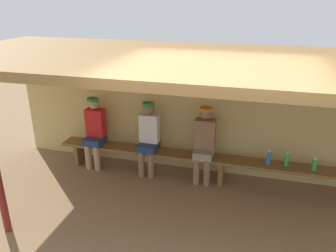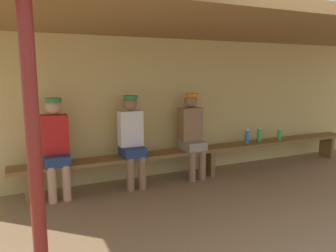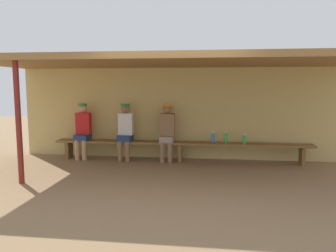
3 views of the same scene
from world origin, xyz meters
name	(u,v)px [view 1 (image 1 of 3)]	position (x,y,z in m)	size (l,w,h in m)	color
ground_plane	(206,239)	(0.00, 0.00, 0.00)	(24.00, 24.00, 0.00)	#8C6D4C
back_wall	(227,115)	(0.00, 2.00, 1.10)	(8.00, 0.20, 2.20)	tan
dugout_roof	(222,63)	(0.00, 0.70, 2.26)	(8.00, 2.80, 0.12)	olive
bench	(222,162)	(0.00, 1.55, 0.39)	(6.00, 0.36, 0.46)	brown
player_in_white	(149,135)	(-1.32, 1.55, 0.75)	(0.34, 0.42, 1.34)	navy
player_with_sunglasses	(204,141)	(-0.32, 1.55, 0.75)	(0.34, 0.42, 1.34)	gray
player_near_post	(95,129)	(-2.38, 1.55, 0.75)	(0.34, 0.42, 1.34)	navy
water_bottle_clear	(314,164)	(1.46, 1.52, 0.56)	(0.07, 0.07, 0.22)	green
water_bottle_blue	(287,159)	(1.05, 1.57, 0.58)	(0.08, 0.08, 0.25)	green
water_bottle_orange	(269,158)	(0.76, 1.54, 0.58)	(0.07, 0.07, 0.25)	blue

